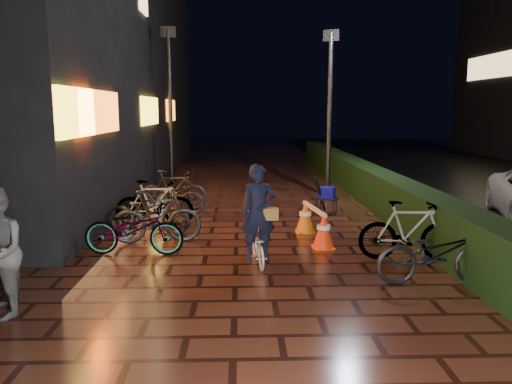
{
  "coord_description": "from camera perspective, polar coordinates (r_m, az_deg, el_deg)",
  "views": [
    {
      "loc": [
        -0.46,
        -7.77,
        2.66
      ],
      "look_at": [
        -0.17,
        1.6,
        1.1
      ],
      "focal_mm": 35.0,
      "sensor_mm": 36.0,
      "label": 1
    }
  ],
  "objects": [
    {
      "name": "parked_bikes_hedge",
      "position": [
        8.65,
        18.5,
        -5.47
      ],
      "size": [
        1.85,
        1.91,
        1.07
      ],
      "color": "black",
      "rests_on": "ground"
    },
    {
      "name": "parked_bikes_storefront",
      "position": [
        11.35,
        -11.29,
        -1.68
      ],
      "size": [
        2.16,
        4.77,
        1.07
      ],
      "color": "black",
      "rests_on": "ground"
    },
    {
      "name": "lamp_post_hedge",
      "position": [
        15.36,
        8.4,
        9.62
      ],
      "size": [
        0.47,
        0.24,
        4.96
      ],
      "color": "black",
      "rests_on": "ground"
    },
    {
      "name": "cyclist",
      "position": [
        8.55,
        0.25,
        -4.13
      ],
      "size": [
        0.66,
        1.26,
        1.75
      ],
      "color": "silver",
      "rests_on": "ground"
    },
    {
      "name": "ground",
      "position": [
        8.23,
        1.56,
        -9.42
      ],
      "size": [
        80.0,
        80.0,
        0.0
      ],
      "primitive_type": "plane",
      "color": "#381911",
      "rests_on": "ground"
    },
    {
      "name": "cart_assembly",
      "position": [
        12.92,
        8.05,
        -0.24
      ],
      "size": [
        0.7,
        0.6,
        0.99
      ],
      "color": "black",
      "rests_on": "ground"
    },
    {
      "name": "lamp_post_sf",
      "position": [
        17.29,
        -9.8,
        10.25
      ],
      "size": [
        0.51,
        0.15,
        5.35
      ],
      "color": "black",
      "rests_on": "ground"
    },
    {
      "name": "traffic_barrier",
      "position": [
        10.33,
        6.63,
        -3.59
      ],
      "size": [
        0.62,
        1.69,
        0.69
      ],
      "color": "#FF2F0D",
      "rests_on": "ground"
    },
    {
      "name": "hedge",
      "position": [
        16.36,
        11.54,
        1.68
      ],
      "size": [
        0.7,
        20.0,
        1.0
      ],
      "primitive_type": "cube",
      "color": "black",
      "rests_on": "ground"
    }
  ]
}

